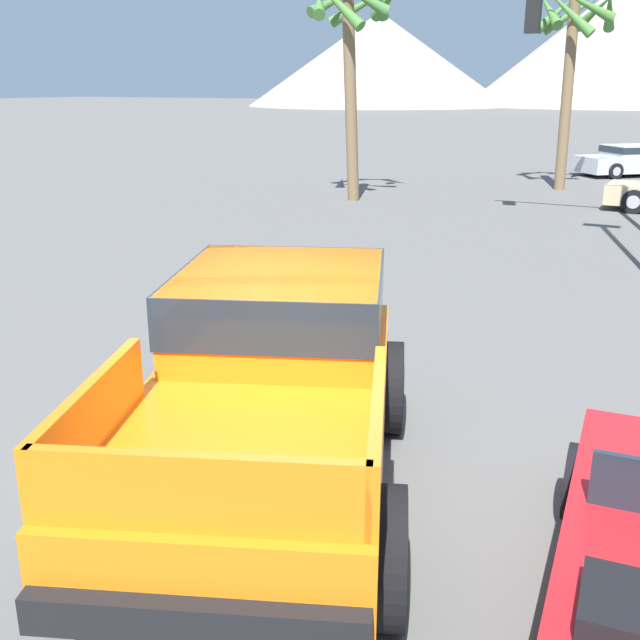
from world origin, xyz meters
name	(u,v)px	position (x,y,z in m)	size (l,w,h in m)	color
ground_plane	(288,477)	(0.00, 0.00, 0.00)	(320.00, 320.00, 0.00)	#5B5956
orange_pickup_truck	(272,370)	(-0.11, -0.07, 1.08)	(3.73, 5.41, 1.85)	orange
parked_car_silver	(631,160)	(0.10, 27.31, 0.61)	(4.39, 4.19, 1.20)	#B7BABF
traffic_light_main	(609,58)	(0.56, 14.22, 4.11)	(3.74, 0.38, 5.90)	slate
palm_tree_tall	(574,39)	(-1.58, 21.65, 4.94)	(2.74, 2.87, 6.53)	brown
palm_tree_leaning	(352,32)	(-7.00, 16.11, 5.00)	(3.18, 3.09, 6.56)	brown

